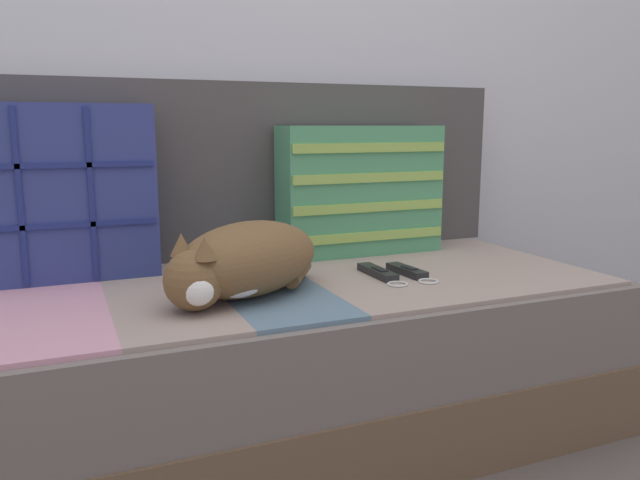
{
  "coord_description": "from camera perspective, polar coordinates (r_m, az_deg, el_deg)",
  "views": [
    {
      "loc": [
        -0.44,
        -1.27,
        0.75
      ],
      "look_at": [
        0.13,
        0.07,
        0.49
      ],
      "focal_mm": 35.0,
      "sensor_mm": 36.0,
      "label": 1
    }
  ],
  "objects": [
    {
      "name": "game_remote_near",
      "position": [
        1.55,
        5.41,
        -3.02
      ],
      "size": [
        0.05,
        0.2,
        0.02
      ],
      "color": "black",
      "rests_on": "couch"
    },
    {
      "name": "sofa_backrest",
      "position": [
        1.81,
        -9.17,
        6.34
      ],
      "size": [
        1.71,
        0.14,
        0.49
      ],
      "color": "#474242",
      "rests_on": "couch"
    },
    {
      "name": "throw_pillow_quilted",
      "position": [
        1.61,
        -23.0,
        3.97
      ],
      "size": [
        0.46,
        0.14,
        0.42
      ],
      "color": "navy",
      "rests_on": "couch"
    },
    {
      "name": "couch",
      "position": [
        1.58,
        -5.68,
        -10.54
      ],
      "size": [
        1.75,
        0.81,
        0.39
      ],
      "color": "brown",
      "rests_on": "ground_plane"
    },
    {
      "name": "throw_pillow_striped",
      "position": [
        1.8,
        3.71,
        4.56
      ],
      "size": [
        0.48,
        0.14,
        0.37
      ],
      "color": "#4C9366",
      "rests_on": "couch"
    },
    {
      "name": "game_remote_far",
      "position": [
        1.57,
        8.09,
        -2.88
      ],
      "size": [
        0.05,
        0.19,
        0.02
      ],
      "color": "black",
      "rests_on": "couch"
    },
    {
      "name": "sleeping_cat",
      "position": [
        1.35,
        -7.11,
        -2.01
      ],
      "size": [
        0.43,
        0.37,
        0.16
      ],
      "color": "brown",
      "rests_on": "couch"
    },
    {
      "name": "ground_plane",
      "position": [
        1.54,
        -3.83,
        -19.04
      ],
      "size": [
        14.0,
        14.0,
        0.0
      ],
      "primitive_type": "plane",
      "color": "#564C47"
    }
  ]
}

